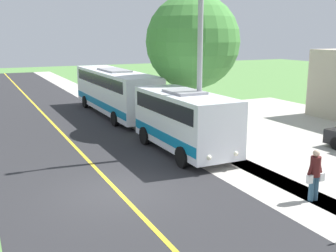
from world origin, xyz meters
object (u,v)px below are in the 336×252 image
Objects in this scene: pedestrian_with_bags at (315,173)px; tree_curbside at (193,42)px; transit_bus_rear at (115,90)px; street_light_pole at (198,48)px; shuttle_bus_front at (184,119)px.

tree_curbside is at bearing -98.77° from pedestrian_with_bags.
pedestrian_with_bags is 12.33m from tree_curbside.
transit_bus_rear is at bearing -86.30° from pedestrian_with_bags.
transit_bus_rear is 17.28m from pedestrian_with_bags.
street_light_pole is (0.74, -6.56, 3.90)m from pedestrian_with_bags.
street_light_pole is 1.14× the size of tree_curbside.
transit_bus_rear is at bearing -90.24° from shuttle_bus_front.
transit_bus_rear is 6.46× the size of pedestrian_with_bags.
tree_curbside is (-2.51, -4.95, 0.18)m from street_light_pole.
transit_bus_rear reaches higher than shuttle_bus_front.
transit_bus_rear reaches higher than pedestrian_with_bags.
shuttle_bus_front is at bearing -46.39° from street_light_pole.
transit_bus_rear is at bearing -87.97° from street_light_pole.
transit_bus_rear is (-0.04, -10.23, 0.12)m from shuttle_bus_front.
tree_curbside reaches higher than shuttle_bus_front.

